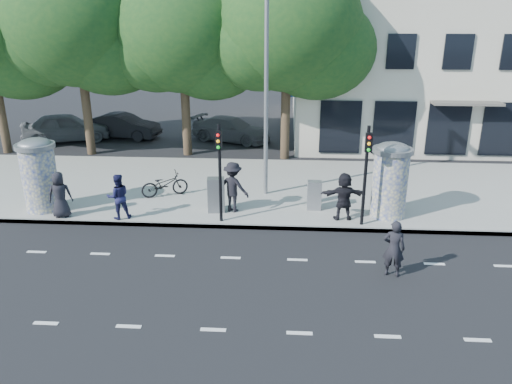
# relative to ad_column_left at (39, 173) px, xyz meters

# --- Properties ---
(ground) EXTENTS (120.00, 120.00, 0.00)m
(ground) POSITION_rel_ad_column_left_xyz_m (7.20, -4.50, -1.54)
(ground) COLOR black
(ground) RESTS_ON ground
(sidewalk) EXTENTS (40.00, 8.00, 0.15)m
(sidewalk) POSITION_rel_ad_column_left_xyz_m (7.20, 3.00, -1.46)
(sidewalk) COLOR gray
(sidewalk) RESTS_ON ground
(curb) EXTENTS (40.00, 0.10, 0.16)m
(curb) POSITION_rel_ad_column_left_xyz_m (7.20, -0.95, -1.46)
(curb) COLOR slate
(curb) RESTS_ON ground
(lane_dash_near) EXTENTS (32.00, 0.12, 0.01)m
(lane_dash_near) POSITION_rel_ad_column_left_xyz_m (7.20, -6.70, -1.53)
(lane_dash_near) COLOR silver
(lane_dash_near) RESTS_ON ground
(lane_dash_far) EXTENTS (32.00, 0.12, 0.01)m
(lane_dash_far) POSITION_rel_ad_column_left_xyz_m (7.20, -3.10, -1.53)
(lane_dash_far) COLOR silver
(lane_dash_far) RESTS_ON ground
(ad_column_left) EXTENTS (1.36, 1.36, 2.65)m
(ad_column_left) POSITION_rel_ad_column_left_xyz_m (0.00, 0.00, 0.00)
(ad_column_left) COLOR beige
(ad_column_left) RESTS_ON sidewalk
(ad_column_right) EXTENTS (1.36, 1.36, 2.65)m
(ad_column_right) POSITION_rel_ad_column_left_xyz_m (12.40, 0.20, 0.00)
(ad_column_right) COLOR beige
(ad_column_right) RESTS_ON sidewalk
(traffic_pole_near) EXTENTS (0.22, 0.31, 3.40)m
(traffic_pole_near) POSITION_rel_ad_column_left_xyz_m (6.60, -0.71, 0.69)
(traffic_pole_near) COLOR black
(traffic_pole_near) RESTS_ON sidewalk
(traffic_pole_far) EXTENTS (0.22, 0.31, 3.40)m
(traffic_pole_far) POSITION_rel_ad_column_left_xyz_m (11.40, -0.71, 0.69)
(traffic_pole_far) COLOR black
(traffic_pole_far) RESTS_ON sidewalk
(street_lamp) EXTENTS (0.25, 0.93, 8.00)m
(street_lamp) POSITION_rel_ad_column_left_xyz_m (8.00, 2.13, 3.26)
(street_lamp) COLOR slate
(street_lamp) RESTS_ON sidewalk
(tree_mid_left) EXTENTS (7.20, 7.20, 9.57)m
(tree_mid_left) POSITION_rel_ad_column_left_xyz_m (-1.30, 8.00, 4.96)
(tree_mid_left) COLOR #38281C
(tree_mid_left) RESTS_ON ground
(tree_near_left) EXTENTS (6.80, 6.80, 8.97)m
(tree_near_left) POSITION_rel_ad_column_left_xyz_m (3.70, 8.20, 4.53)
(tree_near_left) COLOR #38281C
(tree_near_left) RESTS_ON ground
(tree_center) EXTENTS (7.00, 7.00, 9.30)m
(tree_center) POSITION_rel_ad_column_left_xyz_m (8.70, 7.80, 4.77)
(tree_center) COLOR #38281C
(tree_center) RESTS_ON ground
(building) EXTENTS (20.30, 15.85, 12.00)m
(building) POSITION_rel_ad_column_left_xyz_m (19.20, 15.49, 4.46)
(building) COLOR beige
(building) RESTS_ON ground
(ped_a) EXTENTS (0.90, 0.70, 1.64)m
(ped_a) POSITION_rel_ad_column_left_xyz_m (0.98, -0.65, -0.57)
(ped_a) COLOR black
(ped_a) RESTS_ON sidewalk
(ped_c) EXTENTS (0.96, 0.88, 1.61)m
(ped_c) POSITION_rel_ad_column_left_xyz_m (3.04, -0.65, -0.58)
(ped_c) COLOR #191A40
(ped_c) RESTS_ON sidewalk
(ped_d) EXTENTS (1.34, 1.05, 1.83)m
(ped_d) POSITION_rel_ad_column_left_xyz_m (6.92, 0.28, -0.47)
(ped_d) COLOR black
(ped_d) RESTS_ON sidewalk
(ped_f) EXTENTS (1.60, 0.68, 1.68)m
(ped_f) POSITION_rel_ad_column_left_xyz_m (10.80, -0.23, -0.55)
(ped_f) COLOR black
(ped_f) RESTS_ON sidewalk
(man_road) EXTENTS (0.68, 0.52, 1.64)m
(man_road) POSITION_rel_ad_column_left_xyz_m (11.82, -3.82, -0.72)
(man_road) COLOR black
(man_road) RESTS_ON ground
(bicycle) EXTENTS (1.37, 1.92, 0.96)m
(bicycle) POSITION_rel_ad_column_left_xyz_m (4.09, 1.66, -0.91)
(bicycle) COLOR black
(bicycle) RESTS_ON sidewalk
(cabinet_left) EXTENTS (0.64, 0.50, 1.25)m
(cabinet_left) POSITION_rel_ad_column_left_xyz_m (6.32, 0.20, -0.76)
(cabinet_left) COLOR slate
(cabinet_left) RESTS_ON sidewalk
(cabinet_right) EXTENTS (0.51, 0.37, 1.07)m
(cabinet_right) POSITION_rel_ad_column_left_xyz_m (9.84, 0.65, -0.85)
(cabinet_right) COLOR gray
(cabinet_right) RESTS_ON sidewalk
(car_left) EXTENTS (3.54, 5.12, 1.62)m
(car_left) POSITION_rel_ad_column_left_xyz_m (-3.64, 10.51, -0.73)
(car_left) COLOR #56595E
(car_left) RESTS_ON ground
(car_mid) EXTENTS (2.13, 4.44, 1.40)m
(car_mid) POSITION_rel_ad_column_left_xyz_m (-0.71, 11.50, -0.84)
(car_mid) COLOR black
(car_mid) RESTS_ON ground
(car_right) EXTENTS (3.50, 4.97, 1.34)m
(car_right) POSITION_rel_ad_column_left_xyz_m (5.61, 11.20, -0.87)
(car_right) COLOR #53555A
(car_right) RESTS_ON ground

